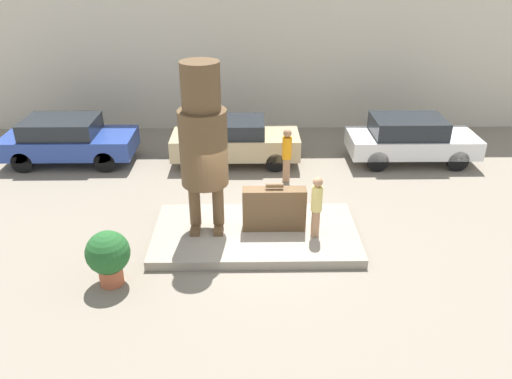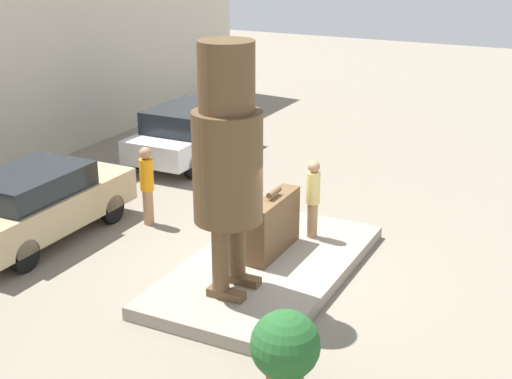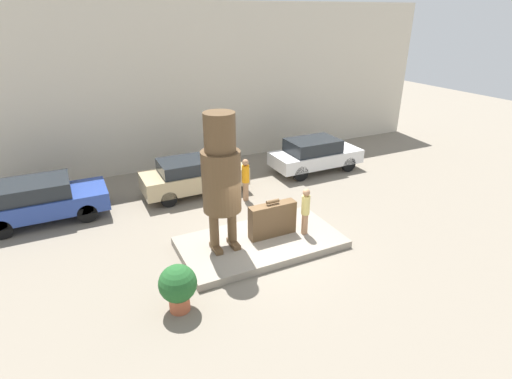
{
  "view_description": "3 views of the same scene",
  "coord_description": "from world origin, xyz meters",
  "px_view_note": "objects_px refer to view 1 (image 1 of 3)",
  "views": [
    {
      "loc": [
        -0.16,
        -10.92,
        6.88
      ],
      "look_at": [
        0.01,
        -0.15,
        1.48
      ],
      "focal_mm": 35.0,
      "sensor_mm": 36.0,
      "label": 1
    },
    {
      "loc": [
        -10.82,
        -5.21,
        6.09
      ],
      "look_at": [
        -0.5,
        -0.01,
        1.86
      ],
      "focal_mm": 50.0,
      "sensor_mm": 36.0,
      "label": 2
    },
    {
      "loc": [
        -5.04,
        -9.97,
        6.98
      ],
      "look_at": [
        -0.18,
        -0.02,
        2.05
      ],
      "focal_mm": 28.0,
      "sensor_mm": 36.0,
      "label": 3
    }
  ],
  "objects_px": {
    "parked_car_tan": "(234,140)",
    "planter_pot": "(108,255)",
    "tourist": "(317,205)",
    "worker_hivis": "(287,153)",
    "giant_suitcase": "(274,209)",
    "statue_figure": "(203,137)",
    "parked_car_white": "(410,138)",
    "parked_car_blue": "(68,139)"
  },
  "relations": [
    {
      "from": "parked_car_blue",
      "to": "parked_car_tan",
      "type": "distance_m",
      "value": 5.65
    },
    {
      "from": "parked_car_white",
      "to": "worker_hivis",
      "type": "distance_m",
      "value": 4.6
    },
    {
      "from": "tourist",
      "to": "worker_hivis",
      "type": "distance_m",
      "value": 3.7
    },
    {
      "from": "parked_car_tan",
      "to": "tourist",
      "type": "bearing_deg",
      "value": -67.66
    },
    {
      "from": "tourist",
      "to": "planter_pot",
      "type": "bearing_deg",
      "value": -161.82
    },
    {
      "from": "worker_hivis",
      "to": "parked_car_white",
      "type": "bearing_deg",
      "value": 19.72
    },
    {
      "from": "parked_car_tan",
      "to": "statue_figure",
      "type": "bearing_deg",
      "value": -96.86
    },
    {
      "from": "tourist",
      "to": "giant_suitcase",
      "type": "bearing_deg",
      "value": 159.32
    },
    {
      "from": "worker_hivis",
      "to": "giant_suitcase",
      "type": "bearing_deg",
      "value": -99.52
    },
    {
      "from": "parked_car_tan",
      "to": "worker_hivis",
      "type": "distance_m",
      "value": 2.28
    },
    {
      "from": "giant_suitcase",
      "to": "planter_pot",
      "type": "height_order",
      "value": "giant_suitcase"
    },
    {
      "from": "tourist",
      "to": "worker_hivis",
      "type": "height_order",
      "value": "tourist"
    },
    {
      "from": "statue_figure",
      "to": "tourist",
      "type": "relative_size",
      "value": 2.64
    },
    {
      "from": "parked_car_white",
      "to": "planter_pot",
      "type": "distance_m",
      "value": 10.93
    },
    {
      "from": "worker_hivis",
      "to": "statue_figure",
      "type": "bearing_deg",
      "value": -124.75
    },
    {
      "from": "tourist",
      "to": "statue_figure",
      "type": "bearing_deg",
      "value": 171.32
    },
    {
      "from": "planter_pot",
      "to": "parked_car_white",
      "type": "bearing_deg",
      "value": 38.24
    },
    {
      "from": "parked_car_blue",
      "to": "giant_suitcase",
      "type": "bearing_deg",
      "value": -36.18
    },
    {
      "from": "parked_car_white",
      "to": "tourist",
      "type": "bearing_deg",
      "value": -126.57
    },
    {
      "from": "giant_suitcase",
      "to": "parked_car_tan",
      "type": "height_order",
      "value": "parked_car_tan"
    },
    {
      "from": "parked_car_tan",
      "to": "worker_hivis",
      "type": "height_order",
      "value": "worker_hivis"
    },
    {
      "from": "statue_figure",
      "to": "tourist",
      "type": "distance_m",
      "value": 3.18
    },
    {
      "from": "giant_suitcase",
      "to": "parked_car_blue",
      "type": "relative_size",
      "value": 0.37
    },
    {
      "from": "parked_car_blue",
      "to": "planter_pot",
      "type": "relative_size",
      "value": 3.35
    },
    {
      "from": "statue_figure",
      "to": "planter_pot",
      "type": "height_order",
      "value": "statue_figure"
    },
    {
      "from": "parked_car_tan",
      "to": "planter_pot",
      "type": "relative_size",
      "value": 3.3
    },
    {
      "from": "giant_suitcase",
      "to": "worker_hivis",
      "type": "height_order",
      "value": "worker_hivis"
    },
    {
      "from": "giant_suitcase",
      "to": "worker_hivis",
      "type": "xyz_separation_m",
      "value": [
        0.55,
        3.28,
        0.15
      ]
    },
    {
      "from": "planter_pot",
      "to": "worker_hivis",
      "type": "height_order",
      "value": "worker_hivis"
    },
    {
      "from": "statue_figure",
      "to": "giant_suitcase",
      "type": "xyz_separation_m",
      "value": [
        1.7,
        -0.03,
        -1.93
      ]
    },
    {
      "from": "statue_figure",
      "to": "parked_car_tan",
      "type": "relative_size",
      "value": 0.99
    },
    {
      "from": "giant_suitcase",
      "to": "planter_pot",
      "type": "xyz_separation_m",
      "value": [
        -3.7,
        -1.93,
        -0.06
      ]
    },
    {
      "from": "giant_suitcase",
      "to": "worker_hivis",
      "type": "bearing_deg",
      "value": 80.48
    },
    {
      "from": "tourist",
      "to": "parked_car_white",
      "type": "distance_m",
      "value": 6.5
    },
    {
      "from": "statue_figure",
      "to": "parked_car_tan",
      "type": "xyz_separation_m",
      "value": [
        0.58,
        4.79,
        -1.92
      ]
    },
    {
      "from": "statue_figure",
      "to": "parked_car_white",
      "type": "xyz_separation_m",
      "value": [
        6.58,
        4.8,
        -1.89
      ]
    },
    {
      "from": "planter_pot",
      "to": "worker_hivis",
      "type": "relative_size",
      "value": 0.74
    },
    {
      "from": "parked_car_tan",
      "to": "planter_pot",
      "type": "bearing_deg",
      "value": -110.89
    },
    {
      "from": "statue_figure",
      "to": "planter_pot",
      "type": "relative_size",
      "value": 3.28
    },
    {
      "from": "giant_suitcase",
      "to": "tourist",
      "type": "distance_m",
      "value": 1.12
    },
    {
      "from": "tourist",
      "to": "planter_pot",
      "type": "relative_size",
      "value": 1.24
    },
    {
      "from": "tourist",
      "to": "worker_hivis",
      "type": "xyz_separation_m",
      "value": [
        -0.46,
        3.66,
        -0.16
      ]
    }
  ]
}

